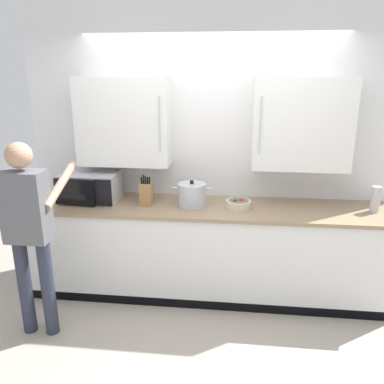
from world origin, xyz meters
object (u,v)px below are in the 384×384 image
object	(u,v)px
stock_pot	(192,195)
person_figure	(29,225)
microwave_oven	(87,187)
knife_block	(146,193)
thermos_flask	(376,199)
fruit_bowl	(238,203)

from	to	relation	value
stock_pot	person_figure	world-z (taller)	person_figure
microwave_oven	knife_block	xyz separation A→B (m)	(0.61, -0.05, -0.03)
thermos_flask	person_figure	xyz separation A→B (m)	(-2.89, -0.81, -0.06)
fruit_bowl	thermos_flask	bearing A→B (deg)	1.02
microwave_oven	stock_pot	distance (m)	1.05
person_figure	fruit_bowl	bearing A→B (deg)	25.35
stock_pot	knife_block	xyz separation A→B (m)	(-0.44, 0.00, -0.00)
fruit_bowl	microwave_oven	bearing A→B (deg)	177.96
fruit_bowl	person_figure	size ratio (longest dim) A/B	0.14
knife_block	person_figure	xyz separation A→B (m)	(-0.77, -0.78, -0.04)
microwave_oven	knife_block	distance (m)	0.61
microwave_oven	stock_pot	xyz separation A→B (m)	(1.05, -0.05, -0.03)
stock_pot	fruit_bowl	size ratio (longest dim) A/B	1.56
stock_pot	person_figure	bearing A→B (deg)	-147.13
stock_pot	person_figure	xyz separation A→B (m)	(-1.21, -0.78, -0.05)
microwave_oven	fruit_bowl	size ratio (longest dim) A/B	2.38
knife_block	person_figure	distance (m)	1.10
stock_pot	knife_block	distance (m)	0.44
thermos_flask	knife_block	xyz separation A→B (m)	(-2.12, -0.02, -0.01)
thermos_flask	person_figure	bearing A→B (deg)	-164.41
thermos_flask	fruit_bowl	distance (m)	1.24
knife_block	fruit_bowl	bearing A→B (deg)	-0.05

